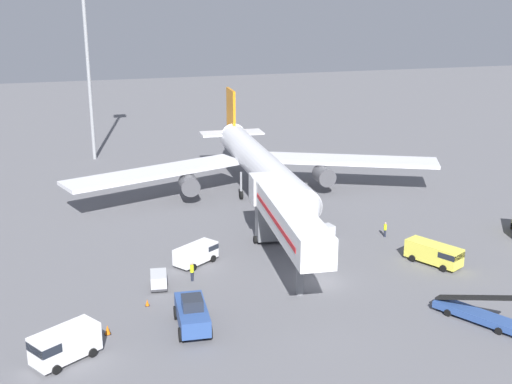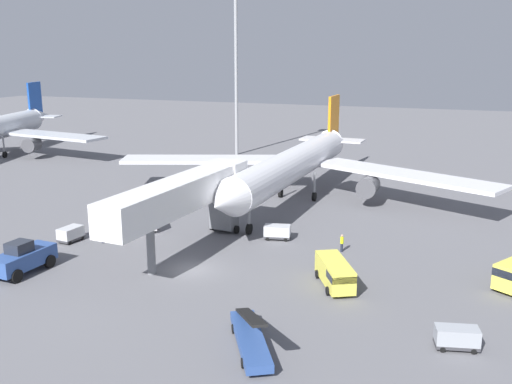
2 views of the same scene
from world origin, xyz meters
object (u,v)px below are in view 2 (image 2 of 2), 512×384
baggage_cart_mid_left (457,337)px  safety_cone_bravo (36,247)px  baggage_cart_mid_right (277,232)px  airplane_at_gate (297,163)px  jet_bridge (187,195)px  pushback_tug (23,258)px  service_van_outer_right (335,273)px  apron_light_mast (236,32)px  ground_crew_worker_midground (102,233)px  belt_loader_truck (250,337)px  ground_crew_worker_foreground (342,243)px  baggage_cart_outer_left (71,234)px  service_van_near_left (135,222)px

baggage_cart_mid_left → safety_cone_bravo: size_ratio=5.02×
baggage_cart_mid_left → baggage_cart_mid_right: bearing=135.6°
airplane_at_gate → jet_bridge: (-3.98, -21.85, 0.81)m
jet_bridge → pushback_tug: 14.73m
airplane_at_gate → pushback_tug: size_ratio=8.41×
service_van_outer_right → safety_cone_bravo: (-27.94, -1.03, -0.89)m
apron_light_mast → ground_crew_worker_midground: bearing=-83.3°
baggage_cart_mid_left → safety_cone_bravo: bearing=170.8°
jet_bridge → belt_loader_truck: jet_bridge is taller
ground_crew_worker_foreground → safety_cone_bravo: (-26.78, -9.24, -0.59)m
baggage_cart_mid_right → baggage_cart_outer_left: size_ratio=1.09×
service_van_near_left → apron_light_mast: 50.36m
belt_loader_truck → baggage_cart_outer_left: belt_loader_truck is taller
service_van_outer_right → service_van_near_left: bearing=163.0°
belt_loader_truck → baggage_cart_mid_left: 12.81m
baggage_cart_mid_left → baggage_cart_outer_left: (-35.67, 9.21, 0.01)m
baggage_cart_mid_right → apron_light_mast: size_ratio=0.09×
pushback_tug → baggage_cart_outer_left: bearing=100.1°
ground_crew_worker_midground → safety_cone_bravo: 6.08m
safety_cone_bravo → ground_crew_worker_midground: bearing=40.1°
safety_cone_bravo → ground_crew_worker_foreground: bearing=19.0°
pushback_tug → baggage_cart_outer_left: (-1.45, 8.15, -0.50)m
airplane_at_gate → baggage_cart_mid_left: (19.55, -32.15, -3.81)m
service_van_outer_right → ground_crew_worker_midground: size_ratio=3.21×
baggage_cart_outer_left → ground_crew_worker_foreground: (25.32, 6.02, 0.08)m
airplane_at_gate → baggage_cart_mid_right: 16.13m
airplane_at_gate → baggage_cart_mid_right: airplane_at_gate is taller
jet_bridge → airplane_at_gate: bearing=79.7°
airplane_at_gate → baggage_cart_outer_left: 28.30m
belt_loader_truck → baggage_cart_mid_left: (12.06, 4.31, 0.01)m
apron_light_mast → service_van_outer_right: bearing=-60.9°
baggage_cart_mid_left → apron_light_mast: apron_light_mast is taller
ground_crew_worker_foreground → service_van_near_left: bearing=-176.1°
service_van_near_left → ground_crew_worker_midground: size_ratio=2.66×
service_van_outer_right → ground_crew_worker_midground: bearing=173.0°
ground_crew_worker_midground → service_van_near_left: bearing=72.4°
baggage_cart_mid_left → safety_cone_bravo: (-37.13, 5.99, -0.51)m
baggage_cart_mid_right → jet_bridge: bearing=-135.4°
pushback_tug → baggage_cart_mid_right: 23.22m
pushback_tug → safety_cone_bravo: pushback_tug is taller
jet_bridge → apron_light_mast: 53.70m
service_van_near_left → ground_crew_worker_foreground: service_van_near_left is taller
service_van_outer_right → ground_crew_worker_foreground: bearing=98.1°
ground_crew_worker_foreground → ground_crew_worker_midground: ground_crew_worker_midground is taller
service_van_outer_right → ground_crew_worker_midground: service_van_outer_right is taller
service_van_outer_right → ground_crew_worker_foreground: service_van_outer_right is taller
baggage_cart_outer_left → apron_light_mast: size_ratio=0.08×
baggage_cart_mid_left → baggage_cart_mid_right: baggage_cart_mid_left is taller
ground_crew_worker_foreground → apron_light_mast: (-28.02, 44.25, 20.16)m
jet_bridge → baggage_cart_mid_right: bearing=44.6°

